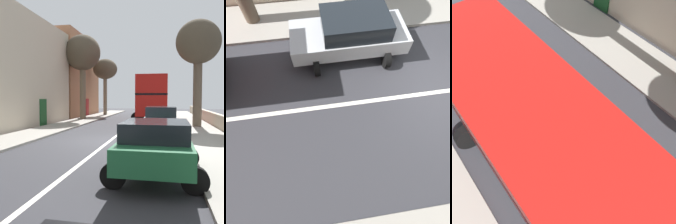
# 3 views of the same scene
# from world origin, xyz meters

# --- Properties ---
(ground_plane) EXTENTS (84.00, 84.00, 0.00)m
(ground_plane) POSITION_xyz_m (0.00, 0.00, 0.00)
(ground_plane) COLOR #333338
(road_centre_line) EXTENTS (0.16, 54.00, 0.01)m
(road_centre_line) POSITION_xyz_m (0.00, 0.00, 0.00)
(road_centre_line) COLOR silver
(road_centre_line) RESTS_ON ground
(sidewalk_left) EXTENTS (2.60, 60.00, 0.12)m
(sidewalk_left) POSITION_xyz_m (-4.90, 0.00, 0.06)
(sidewalk_left) COLOR #9E998E
(sidewalk_left) RESTS_ON ground
(sidewalk_right) EXTENTS (2.60, 60.00, 0.12)m
(sidewalk_right) POSITION_xyz_m (4.90, 0.00, 0.06)
(sidewalk_right) COLOR #9E998E
(sidewalk_right) RESTS_ON ground
(double_decker_bus) EXTENTS (3.60, 10.19, 4.06)m
(double_decker_bus) POSITION_xyz_m (1.70, 12.90, 2.35)
(double_decker_bus) COLOR #B51511
(double_decker_bus) RESTS_ON ground
(parked_car_green_right_1) EXTENTS (2.59, 3.99, 1.56)m
(parked_car_green_right_1) POSITION_xyz_m (2.50, -5.83, 0.90)
(parked_car_green_right_1) COLOR #1E6038
(parked_car_green_right_1) RESTS_ON ground
(parked_car_silver_right_3) EXTENTS (2.53, 4.39, 1.67)m
(parked_car_silver_right_3) POSITION_xyz_m (2.50, 3.06, 0.95)
(parked_car_silver_right_3) COLOR #B7BABF
(parked_car_silver_right_3) RESTS_ON ground
(street_tree_left_0) EXTENTS (3.52, 3.52, 8.25)m
(street_tree_left_0) POSITION_xyz_m (-5.27, 12.37, 6.48)
(street_tree_left_0) COLOR brown
(street_tree_left_0) RESTS_ON sidewalk_left
(street_tree_left_2) EXTENTS (2.98, 2.98, 6.83)m
(street_tree_left_2) POSITION_xyz_m (-4.51, 19.14, 5.58)
(street_tree_left_2) COLOR #7A6B56
(street_tree_left_2) RESTS_ON sidewalk_left
(street_tree_right_3) EXTENTS (3.18, 3.18, 7.69)m
(street_tree_right_3) POSITION_xyz_m (5.04, 7.14, 6.01)
(street_tree_right_3) COLOR brown
(street_tree_right_3) RESTS_ON sidewalk_right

